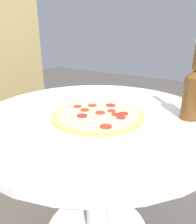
% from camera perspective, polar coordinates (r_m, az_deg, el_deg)
% --- Properties ---
extents(table, '(1.00, 1.00, 0.68)m').
position_cam_1_polar(table, '(1.00, -0.27, -9.95)').
color(table, silver).
rests_on(table, ground_plane).
extents(pizza, '(0.37, 0.37, 0.02)m').
position_cam_1_polar(pizza, '(0.89, 0.03, -0.73)').
color(pizza, tan).
rests_on(pizza, table).
extents(beer_bottle, '(0.07, 0.07, 0.30)m').
position_cam_1_polar(beer_bottle, '(0.91, 23.42, 4.88)').
color(beer_bottle, '#563314').
rests_on(beer_bottle, table).
extents(napkin, '(0.12, 0.09, 0.01)m').
position_cam_1_polar(napkin, '(0.66, 10.87, -9.53)').
color(napkin, white).
rests_on(napkin, table).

